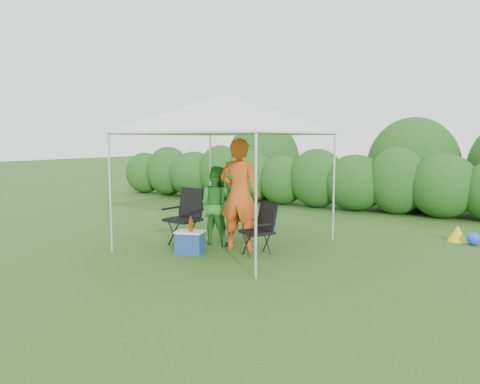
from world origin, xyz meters
The scene contains 10 objects.
ground centered at (0.00, 0.00, 0.00)m, with size 70.00×70.00×0.00m, color #325E1D.
hedge centered at (0.10, 6.00, 0.83)m, with size 16.43×1.53×1.80m.
canopy centered at (0.00, 0.50, 2.46)m, with size 3.10×3.10×2.83m.
chair_right centered at (0.86, 0.26, 0.51)m, with size 0.69×0.68×0.91m.
chair_left centered at (-0.80, 0.26, 0.60)m, with size 0.70×0.64×1.06m.
man centered at (0.38, 0.30, 1.01)m, with size 0.74×0.48×2.02m, color #C54D16.
woman centered at (-0.26, 0.50, 0.75)m, with size 0.73×0.57×1.50m, color #2B822A.
cooler centered at (-0.23, -0.36, 0.20)m, with size 0.56×0.49×0.40m.
bottle centered at (-0.17, -0.40, 0.54)m, with size 0.07×0.07×0.27m, color #592D0C.
lawn_toy centered at (3.68, 3.18, 0.15)m, with size 0.62×0.52×0.31m.
Camera 1 is at (4.86, -6.68, 2.01)m, focal length 35.00 mm.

